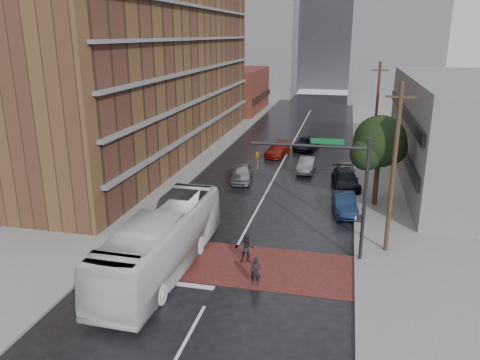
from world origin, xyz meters
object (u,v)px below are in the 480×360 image
Objects in this scene: transit_bus at (162,241)px; car_travel_a at (242,173)px; pedestrian_a at (256,272)px; car_travel_c at (278,150)px; car_parked_mid at (346,180)px; car_travel_b at (307,165)px; pedestrian_b at (247,249)px; suv_travel at (306,143)px; car_parked_far at (346,171)px; car_parked_near at (345,204)px.

transit_bus is 2.81× the size of car_travel_a.
pedestrian_a reaches higher than car_travel_c.
car_travel_b is at bearing 122.42° from car_parked_mid.
pedestrian_b is 15.45m from car_travel_a.
suv_travel is (-0.21, 30.60, -0.09)m from pedestrian_a.
car_travel_b is 0.83× the size of car_parked_mid.
pedestrian_b reaches higher than car_parked_far.
car_parked_mid is at bearing 72.63° from pedestrian_a.
pedestrian_b is at bearing 108.27° from pedestrian_a.
car_parked_mid is at bearing 62.01° from transit_bus.
car_travel_b is at bearing 155.93° from car_parked_far.
car_parked_near is (4.52, -19.10, 0.03)m from suv_travel.
car_travel_a is 10.67m from car_parked_near.
car_travel_b is 3.84m from car_parked_far.
transit_bus is at bearing -176.04° from pedestrian_b.
pedestrian_a is 17.96m from car_travel_a.
pedestrian_b reaches higher than car_travel_b.
car_travel_a is at bearing 89.18° from transit_bus.
pedestrian_b reaches higher than car_parked_near.
car_travel_a is 13.95m from suv_travel.
car_parked_far is (9.58, 19.90, -1.01)m from transit_bus.
suv_travel is at bearing 108.71° from car_parked_far.
car_travel_b is 0.95× the size of car_parked_near.
car_travel_b is at bearing 84.67° from pedestrian_a.
car_travel_c is at bearing 126.03° from car_travel_b.
car_parked_near is 6.00m from car_parked_mid.
car_parked_near is at bearing -67.79° from car_travel_b.
pedestrian_a reaches higher than car_parked_mid.
pedestrian_a is 0.36× the size of car_parked_near.
pedestrian_b is 0.40× the size of car_travel_a.
pedestrian_b is at bearing -83.92° from car_travel_a.
pedestrian_b is at bearing -75.95° from car_travel_c.
car_parked_near reaches higher than suv_travel.
suv_travel is at bearing 98.14° from car_travel_b.
car_travel_a is 0.89× the size of suv_travel.
pedestrian_a reaches higher than car_parked_near.
car_parked_mid reaches higher than car_travel_b.
car_travel_a is at bearing -138.51° from car_travel_b.
car_parked_near is (9.58, 11.00, -0.99)m from transit_bus.
car_parked_far is at bearing 81.23° from car_parked_mid.
pedestrian_a reaches higher than car_parked_far.
car_parked_far is (7.19, -6.62, 0.03)m from car_travel_c.
car_travel_a reaches higher than suv_travel.
car_parked_mid is (3.63, -4.14, 0.04)m from car_travel_b.
car_parked_near is (7.19, -15.52, 0.05)m from car_travel_c.
car_travel_a is 0.96× the size of car_travel_c.
pedestrian_a is 27.17m from car_travel_c.
suv_travel is (5.06, 30.10, -1.03)m from transit_bus.
pedestrian_a is 20.85m from car_parked_far.
car_travel_a is (-3.67, 15.01, -0.12)m from pedestrian_b.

